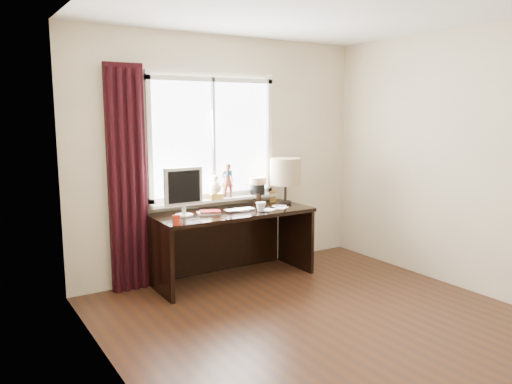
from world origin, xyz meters
TOP-DOWN VIEW (x-y plane):
  - floor at (0.00, 0.00)m, footprint 3.50×4.00m
  - ceiling at (0.00, 0.00)m, footprint 3.50×4.00m
  - wall_back at (0.00, 2.00)m, footprint 3.50×0.00m
  - wall_left at (-1.75, 0.00)m, footprint 0.00×4.00m
  - wall_right at (1.75, 0.00)m, footprint 0.00×4.00m
  - laptop at (-0.05, 1.58)m, footprint 0.32×0.21m
  - mug at (0.14, 1.46)m, footprint 0.13×0.12m
  - red_cup at (-0.87, 1.33)m, footprint 0.07×0.07m
  - window at (-0.13, 1.95)m, footprint 1.52×0.22m
  - curtain at (-1.13, 1.91)m, footprint 0.38×0.09m
  - desk at (-0.10, 1.73)m, footprint 1.70×0.70m
  - monitor at (-0.64, 1.67)m, footprint 0.40×0.18m
  - notebook_stack at (-0.38, 1.62)m, footprint 0.26×0.22m
  - brush_holder at (0.35, 1.85)m, footprint 0.09×0.09m
  - icon_frame at (0.55, 1.84)m, footprint 0.10×0.04m
  - table_lamp at (0.62, 1.68)m, footprint 0.35×0.35m
  - loose_papers at (0.38, 1.52)m, footprint 0.41×0.29m
  - desk_cables at (0.19, 1.56)m, footprint 0.58×0.50m

SIDE VIEW (x-z plane):
  - floor at x=0.00m, z-range 0.00..0.00m
  - desk at x=-0.10m, z-range 0.13..0.88m
  - loose_papers at x=0.38m, z-range 0.75..0.75m
  - desk_cables at x=0.19m, z-range 0.75..0.76m
  - laptop at x=-0.05m, z-range 0.75..0.77m
  - notebook_stack at x=-0.38m, z-range 0.75..0.78m
  - red_cup at x=-0.87m, z-range 0.75..0.84m
  - mug at x=0.14m, z-range 0.75..0.85m
  - brush_holder at x=0.35m, z-range 0.69..0.94m
  - icon_frame at x=0.55m, z-range 0.75..0.88m
  - monitor at x=-0.64m, z-range 0.78..1.27m
  - table_lamp at x=0.62m, z-range 0.85..1.37m
  - curtain at x=-1.13m, z-range -0.01..2.24m
  - wall_back at x=0.00m, z-range 0.00..2.60m
  - wall_left at x=-1.75m, z-range 0.00..2.60m
  - wall_right at x=1.75m, z-range 0.00..2.60m
  - window at x=-0.13m, z-range 0.61..2.01m
  - ceiling at x=0.00m, z-range 2.60..2.60m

